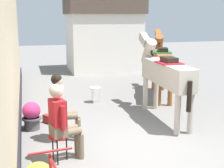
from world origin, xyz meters
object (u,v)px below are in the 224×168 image
Objects in this scene: flower_planter_far at (32,115)px; saddled_horse_near at (164,73)px; saddled_horse_far at (161,60)px; satchel_bag at (48,119)px; spare_stool_white at (95,89)px; seated_visitor_far at (62,104)px; seated_visitor_near at (61,119)px.

saddled_horse_near is at bearing -1.76° from flower_planter_far.
satchel_bag is (-3.66, -1.68, -1.06)m from saddled_horse_far.
satchel_bag is (0.38, 0.31, -0.23)m from flower_planter_far.
saddled_horse_near is at bearing -55.70° from spare_stool_white.
seated_visitor_far is 2.17× the size of flower_planter_far.
saddled_horse_far reaches higher than satchel_bag.
flower_planter_far reaches higher than spare_stool_white.
saddled_horse_near is at bearing -134.71° from satchel_bag.
saddled_horse_near is 3.00m from satchel_bag.
saddled_horse_far is 6.26× the size of spare_stool_white.
flower_planter_far is at bearing 178.24° from saddled_horse_near.
seated_visitor_near reaches higher than spare_stool_white.
seated_visitor_far is (0.12, 0.93, 0.00)m from seated_visitor_near.
flower_planter_far is (-4.04, -1.99, -0.82)m from saddled_horse_far.
seated_visitor_near is 0.48× the size of saddled_horse_far.
saddled_horse_far is at bearing 4.79° from spare_stool_white.
saddled_horse_far is at bearing 67.12° from saddled_horse_near.
spare_stool_white is (1.39, 3.56, -0.38)m from seated_visitor_near.
saddled_horse_near reaches higher than seated_visitor_near.
seated_visitor_near is 4.96× the size of satchel_bag.
flower_planter_far is (-3.16, 0.10, -0.82)m from saddled_horse_near.
flower_planter_far is at bearing 125.56° from seated_visitor_far.
saddled_horse_far is 4.50× the size of flower_planter_far.
saddled_horse_far reaches higher than seated_visitor_far.
satchel_bag is at bearing 100.28° from seated_visitor_far.
seated_visitor_near is 3.84m from spare_stool_white.
seated_visitor_far is at bearing -164.26° from saddled_horse_near.
saddled_horse_far is (3.57, 3.74, 0.38)m from seated_visitor_near.
satchel_bag is at bearing -134.69° from spare_stool_white.
satchel_bag is (-0.09, 2.07, -0.68)m from seated_visitor_near.
seated_visitor_near is at bearing -97.06° from seated_visitor_far.
saddled_horse_far is (0.88, 2.09, 0.00)m from saddled_horse_near.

